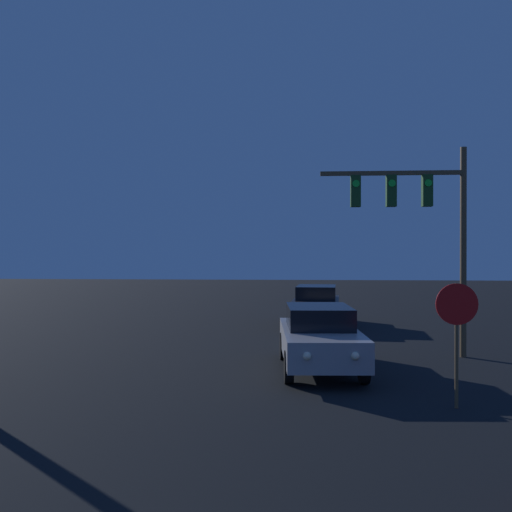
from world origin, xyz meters
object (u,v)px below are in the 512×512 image
(car_near, at_px, (319,337))
(car_far, at_px, (316,304))
(traffic_signal_mast, at_px, (421,214))
(stop_sign, at_px, (457,320))

(car_near, height_order, car_far, same)
(car_near, xyz_separation_m, car_far, (0.21, 9.00, 0.00))
(traffic_signal_mast, bearing_deg, stop_sign, -95.09)
(car_near, distance_m, car_far, 9.00)
(car_near, height_order, traffic_signal_mast, traffic_signal_mast)
(traffic_signal_mast, xyz_separation_m, stop_sign, (-0.49, -5.45, -2.38))
(car_far, distance_m, stop_sign, 12.59)
(traffic_signal_mast, relative_size, stop_sign, 2.50)
(car_far, distance_m, traffic_signal_mast, 8.10)
(traffic_signal_mast, bearing_deg, car_near, -144.68)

